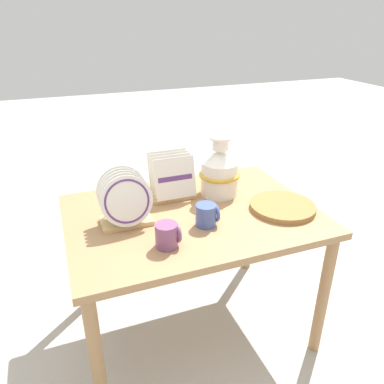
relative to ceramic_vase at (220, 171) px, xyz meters
name	(u,v)px	position (x,y,z in m)	size (l,w,h in m)	color
ground_plane	(192,325)	(-0.21, -0.15, -0.86)	(14.00, 14.00, 0.00)	#B2ADA3
display_table	(192,228)	(-0.21, -0.15, -0.22)	(1.19, 0.85, 0.73)	#9E754C
ceramic_vase	(220,171)	(0.00, 0.00, 0.00)	(0.21, 0.21, 0.32)	white
dish_rack_round_plates	(125,203)	(-0.52, -0.14, -0.02)	(0.23, 0.17, 0.25)	tan
dish_rack_square_plates	(172,182)	(-0.24, 0.06, -0.05)	(0.23, 0.17, 0.23)	tan
wicker_charger_stack	(283,207)	(0.22, -0.27, -0.12)	(0.32, 0.32, 0.03)	olive
mug_plum_glaze	(168,235)	(-0.40, -0.38, -0.08)	(0.10, 0.09, 0.10)	#7A4770
mug_cobalt_glaze	(207,215)	(-0.19, -0.28, -0.08)	(0.10, 0.09, 0.10)	#42569E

